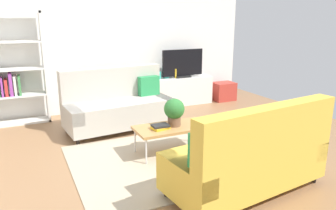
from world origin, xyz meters
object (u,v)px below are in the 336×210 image
at_px(tv, 183,64).
at_px(table_book_0, 160,128).
at_px(bottle_0, 176,73).
at_px(storage_trunk, 224,91).
at_px(vase_0, 158,75).
at_px(vase_1, 166,75).
at_px(couch_beige, 119,105).
at_px(tv_console, 182,91).
at_px(potted_plant, 174,111).
at_px(coffee_table, 172,128).
at_px(couch_green, 249,157).
at_px(bookshelf, 12,73).

distance_m(tv, table_book_0, 3.06).
bearing_deg(tv, bottle_0, -173.89).
xyz_separation_m(storage_trunk, table_book_0, (-2.76, -2.44, 0.22)).
relative_size(vase_0, vase_1, 1.16).
bearing_deg(couch_beige, tv, -155.68).
height_order(couch_beige, tv_console, couch_beige).
bearing_deg(couch_beige, potted_plant, 101.70).
bearing_deg(bottle_0, potted_plant, -116.54).
bearing_deg(storage_trunk, vase_0, 174.90).
relative_size(tv_console, vase_0, 8.71).
distance_m(coffee_table, vase_1, 2.79).
bearing_deg(vase_0, storage_trunk, -5.10).
bearing_deg(storage_trunk, potted_plant, -136.39).
height_order(storage_trunk, vase_1, vase_1).
xyz_separation_m(tv, vase_1, (-0.38, 0.07, -0.25)).
xyz_separation_m(couch_green, storage_trunk, (2.27, 3.83, -0.23)).
bearing_deg(coffee_table, bottle_0, 62.74).
bearing_deg(tv, vase_0, 173.12).
bearing_deg(couch_beige, bottle_0, -153.47).
distance_m(table_book_0, vase_0, 2.82).
xyz_separation_m(couch_beige, storage_trunk, (2.95, 0.98, -0.22)).
bearing_deg(storage_trunk, couch_beige, -161.57).
distance_m(couch_green, table_book_0, 1.47).
bearing_deg(couch_green, coffee_table, 94.63).
distance_m(storage_trunk, table_book_0, 3.69).
xyz_separation_m(couch_beige, coffee_table, (0.39, -1.42, -0.05)).
relative_size(tv, bookshelf, 0.48).
bearing_deg(tv_console, vase_0, 175.07).
bearing_deg(bottle_0, couch_beige, -147.91).
xyz_separation_m(couch_beige, tv, (1.85, 1.06, 0.51)).
bearing_deg(vase_1, storage_trunk, -5.77).
relative_size(tv, table_book_0, 4.17).
xyz_separation_m(coffee_table, bottle_0, (1.27, 2.46, 0.35)).
bearing_deg(table_book_0, tv_console, 56.91).
distance_m(couch_beige, storage_trunk, 3.12).
relative_size(potted_plant, vase_0, 2.57).
distance_m(bookshelf, vase_0, 2.97).
bearing_deg(vase_0, couch_green, -98.37).
relative_size(couch_beige, coffee_table, 1.79).
bearing_deg(bottle_0, couch_green, -104.13).
bearing_deg(coffee_table, couch_beige, 105.48).
xyz_separation_m(table_book_0, bottle_0, (1.47, 2.50, 0.31)).
height_order(tv_console, bottle_0, bottle_0).
distance_m(vase_0, bottle_0, 0.40).
xyz_separation_m(tv, potted_plant, (-1.41, -2.47, -0.30)).
height_order(vase_1, bottle_0, bottle_0).
distance_m(potted_plant, table_book_0, 0.33).
height_order(tv, storage_trunk, tv).
relative_size(coffee_table, table_book_0, 4.58).
distance_m(couch_beige, tv, 2.19).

